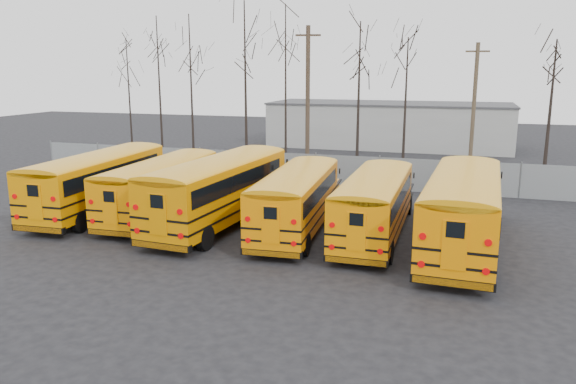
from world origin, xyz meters
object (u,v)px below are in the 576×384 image
(bus_b, at_px, (162,183))
(utility_pole_right, at_px, (474,107))
(bus_f, at_px, (463,204))
(bus_e, at_px, (375,200))
(bus_d, at_px, (298,195))
(utility_pole_left, at_px, (308,96))
(bus_c, at_px, (222,185))
(bus_a, at_px, (100,177))

(bus_b, distance_m, utility_pole_right, 23.10)
(bus_f, distance_m, utility_pole_right, 18.95)
(bus_b, bearing_deg, bus_e, -4.39)
(bus_b, relative_size, bus_f, 0.89)
(bus_e, xyz_separation_m, utility_pole_right, (4.05, 18.06, 2.94))
(bus_d, relative_size, utility_pole_left, 1.02)
(bus_d, height_order, bus_f, bus_f)
(bus_c, relative_size, utility_pole_right, 1.31)
(bus_b, bearing_deg, bus_a, -178.13)
(bus_a, bearing_deg, bus_f, -5.64)
(bus_d, xyz_separation_m, utility_pole_right, (7.54, 18.15, 2.93))
(bus_d, height_order, utility_pole_left, utility_pole_left)
(bus_b, relative_size, utility_pole_left, 1.02)
(bus_c, height_order, bus_f, bus_c)
(utility_pole_left, bearing_deg, bus_f, -71.39)
(bus_d, xyz_separation_m, utility_pole_left, (-4.08, 16.47, 3.58))
(utility_pole_left, bearing_deg, bus_e, -79.89)
(bus_d, height_order, bus_e, bus_d)
(bus_a, relative_size, bus_f, 0.96)
(bus_a, bearing_deg, bus_c, -5.39)
(bus_b, xyz_separation_m, bus_c, (3.45, -0.56, 0.21))
(bus_c, xyz_separation_m, bus_e, (7.20, 0.07, -0.23))
(bus_a, distance_m, bus_d, 10.60)
(bus_b, height_order, utility_pole_right, utility_pole_right)
(bus_a, distance_m, utility_pole_right, 25.56)
(bus_d, bearing_deg, bus_f, -8.44)
(bus_b, distance_m, bus_f, 14.34)
(bus_a, relative_size, bus_c, 0.95)
(bus_b, bearing_deg, utility_pole_left, 77.21)
(bus_f, bearing_deg, bus_e, 171.97)
(bus_a, height_order, bus_f, bus_f)
(bus_a, height_order, bus_b, bus_a)
(bus_e, distance_m, utility_pole_left, 18.39)
(bus_e, bearing_deg, bus_b, 177.30)
(bus_d, bearing_deg, utility_pole_left, 100.21)
(bus_c, bearing_deg, bus_f, 1.02)
(bus_a, bearing_deg, utility_pole_right, 41.88)
(bus_b, relative_size, bus_d, 1.00)
(bus_a, xyz_separation_m, bus_f, (17.72, -0.95, 0.08))
(bus_c, bearing_deg, bus_a, -178.58)
(bus_c, distance_m, utility_pole_right, 21.52)
(bus_e, height_order, utility_pole_left, utility_pole_left)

